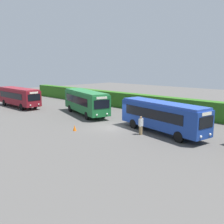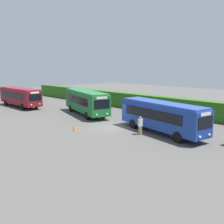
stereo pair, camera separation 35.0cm
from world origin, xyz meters
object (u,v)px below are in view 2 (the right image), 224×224
object	(u,v)px
person_center	(140,125)
bus_blue	(162,116)
traffic_cone	(74,128)
bus_green	(86,101)
person_left	(41,101)
bus_maroon	(20,96)

from	to	relation	value
person_center	bus_blue	bearing A→B (deg)	64.42
traffic_cone	bus_blue	bearing A→B (deg)	38.24
bus_green	person_left	world-z (taller)	bus_green
bus_blue	person_center	xyz separation A→B (m)	(-1.13, -1.89, -0.83)
bus_green	person_center	distance (m)	12.08
bus_blue	person_left	size ratio (longest dim) A/B	5.80
bus_maroon	bus_green	world-z (taller)	bus_green
bus_maroon	bus_blue	distance (m)	25.67
person_left	traffic_cone	distance (m)	17.35
bus_green	traffic_cone	world-z (taller)	bus_green
person_left	traffic_cone	bearing A→B (deg)	3.96
bus_blue	person_center	bearing A→B (deg)	-110.01
person_center	traffic_cone	size ratio (longest dim) A/B	3.04
bus_green	person_center	size ratio (longest dim) A/B	5.72
bus_maroon	bus_green	bearing A→B (deg)	14.66
person_left	bus_green	bearing A→B (deg)	27.38
bus_green	person_left	xyz separation A→B (m)	(-10.53, -0.87, -0.95)
person_center	bus_maroon	bearing A→B (deg)	-173.59
person_center	traffic_cone	distance (m)	6.85
bus_blue	traffic_cone	xyz separation A→B (m)	(-6.94, -5.47, -1.50)
bus_maroon	traffic_cone	bearing A→B (deg)	-9.47
bus_green	bus_maroon	bearing A→B (deg)	-147.70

